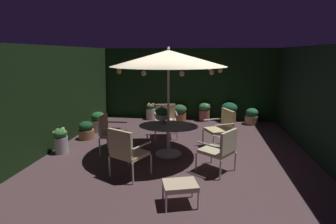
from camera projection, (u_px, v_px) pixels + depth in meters
ground_plane at (178, 155)px, 6.37m from camera, size 6.89×7.86×0.02m
hedge_backdrop_rear at (189, 84)px, 9.74m from camera, size 6.89×0.30×2.60m
hedge_backdrop_left at (47, 99)px, 6.55m from camera, size 0.30×7.86×2.60m
hedge_backdrop_right at (331, 106)px, 5.62m from camera, size 0.30×7.86×2.60m
patio_dining_table at (168, 133)px, 6.26m from camera, size 1.42×1.05×0.73m
patio_umbrella at (168, 58)px, 5.88m from camera, size 2.64×2.64×2.55m
centerpiece_planter at (162, 114)px, 6.31m from camera, size 0.32×0.32×0.43m
patio_chair_north at (126, 150)px, 5.09m from camera, size 0.83×0.80×1.00m
patio_chair_northeast at (221, 148)px, 5.30m from camera, size 0.84×0.84×0.93m
patio_chair_east at (222, 126)px, 6.71m from camera, size 0.80×0.80×1.00m
patio_chair_southeast at (166, 118)px, 7.67m from camera, size 0.76×0.73×0.93m
patio_chair_south at (110, 131)px, 6.42m from camera, size 0.60×0.60×0.93m
ottoman_footrest at (180, 186)px, 4.19m from camera, size 0.63×0.54×0.38m
potted_plant_right_far at (229, 112)px, 9.38m from camera, size 0.57×0.57×0.70m
potted_plant_back_left at (86, 130)px, 7.50m from camera, size 0.44×0.44×0.52m
potted_plant_left_far at (98, 122)px, 8.23m from camera, size 0.46×0.46×0.62m
potted_plant_right_near at (151, 111)px, 9.75m from camera, size 0.33×0.33×0.61m
potted_plant_back_center at (180, 112)px, 9.59m from camera, size 0.50×0.50×0.58m
potted_plant_left_near at (204, 111)px, 9.53m from camera, size 0.42×0.42×0.65m
potted_plant_back_right at (252, 116)px, 9.06m from camera, size 0.45×0.45×0.56m
potted_plant_front_corner at (61, 140)px, 6.40m from camera, size 0.33×0.34×0.62m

